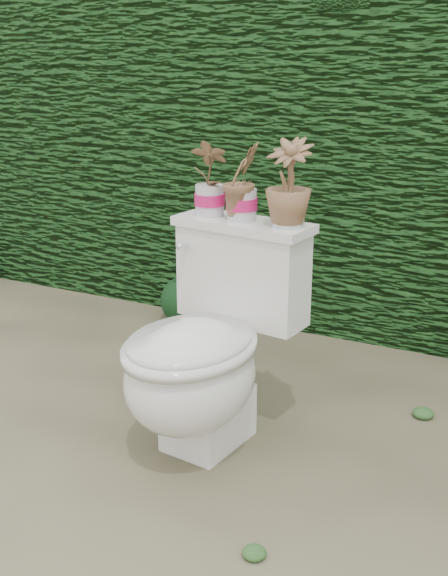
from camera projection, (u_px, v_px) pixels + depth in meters
The scene contains 7 objects.
ground at pixel (232, 441), 2.61m from camera, with size 60.00×60.00×0.00m, color #7C7556.
hedge at pixel (369, 160), 3.71m from camera, with size 8.00×1.00×1.60m, color #22541C.
toilet at pixel (205, 353), 2.48m from camera, with size 0.54×0.73×0.78m.
potted_plant_left at pixel (210, 180), 2.56m from camera, with size 0.14×0.09×0.26m, color #226D2C.
potted_plant_center at pixel (242, 184), 2.49m from camera, with size 0.14×0.11×0.26m, color #226D2C.
potted_plant_right at pixel (289, 185), 2.39m from camera, with size 0.16×0.16×0.28m, color #226D2C.
liriope_clump_1 at pixel (194, 295), 3.71m from camera, with size 0.35×0.35×0.28m, color #133814.
Camera 1 is at (1.00, -2.07, 1.35)m, focal length 45.00 mm.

